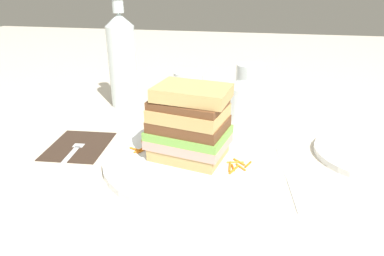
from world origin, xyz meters
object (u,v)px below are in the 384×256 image
Objects in this scene: empty_tumbler_0 at (250,84)px; side_plate at (371,154)px; main_plate at (189,159)px; fork at (73,151)px; napkin_dark at (78,147)px; empty_tumbler_1 at (188,86)px; sandwich at (189,123)px; knife at (291,177)px; water_bottle at (122,60)px; juice_glass at (242,104)px.

side_plate is (0.23, -0.25, -0.04)m from empty_tumbler_0.
main_plate is 0.22m from fork.
empty_tumbler_1 is at bearing 63.71° from napkin_dark.
sandwich is 1.47× the size of empty_tumbler_0.
side_plate reaches higher than fork.
fork reaches higher than knife.
knife is at bearing -2.17° from fork.
knife is (0.17, -0.02, -0.00)m from main_plate.
empty_tumbler_0 reaches higher than side_plate.
empty_tumbler_0 reaches higher than knife.
empty_tumbler_0 is at bearing 47.40° from fork.
water_bottle is (-0.21, 0.25, 0.04)m from sandwich.
knife is at bearing -6.82° from main_plate.
empty_tumbler_1 is at bearing -178.71° from empty_tumbler_0.
juice_glass is at bearing 69.26° from main_plate.
sandwich is at bearing 172.91° from knife.
water_bottle is at bearing 161.57° from side_plate.
sandwich is at bearing 35.89° from main_plate.
juice_glass is 0.31m from water_bottle.
fork is 1.67× the size of empty_tumbler_0.
water_bottle reaches higher than main_plate.
main_plate is 1.11× the size of water_bottle.
knife is at bearing -7.09° from sandwich.
knife is 0.42m from empty_tumbler_1.
water_bottle is at bearing -166.07° from empty_tumbler_0.
fork is at bearing -132.60° from empty_tumbler_0.
fork is at bearing -171.08° from side_plate.
empty_tumbler_0 reaches higher than juice_glass.
fork is 0.63× the size of water_bottle.
juice_glass reaches higher than napkin_dark.
water_bottle reaches higher than knife.
water_bottle is 0.18m from empty_tumbler_1.
water_bottle is at bearing -153.80° from empty_tumbler_1.
empty_tumbler_0 is (0.09, 0.33, 0.04)m from main_plate.
sandwich is at bearing 1.71° from fork.
empty_tumbler_1 reaches higher than knife.
knife is 0.36m from empty_tumbler_0.
fork is 0.39m from knife.
empty_tumbler_0 is (0.09, 0.33, -0.02)m from sandwich.
knife is at bearing -146.05° from side_plate.
napkin_dark is at bearing -173.44° from side_plate.
napkin_dark is 0.54m from side_plate.
napkin_dark is at bearing 174.61° from knife.
sandwich is 0.88× the size of fork.
fork is at bearing -91.26° from water_bottle.
sandwich is 0.34m from empty_tumbler_1.
juice_glass reaches higher than side_plate.
sandwich is 1.13× the size of napkin_dark.
main_plate reaches higher than knife.
fork is at bearing -84.99° from napkin_dark.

